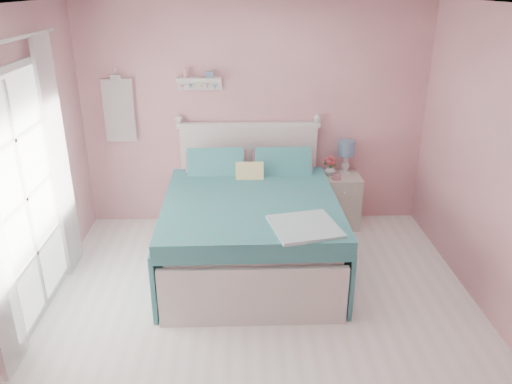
{
  "coord_description": "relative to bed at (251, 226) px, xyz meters",
  "views": [
    {
      "loc": [
        -0.16,
        -3.45,
        2.74
      ],
      "look_at": [
        -0.02,
        1.2,
        0.79
      ],
      "focal_mm": 35.0,
      "sensor_mm": 36.0,
      "label": 1
    }
  ],
  "objects": [
    {
      "name": "floor",
      "position": [
        0.08,
        -1.17,
        -0.42
      ],
      "size": [
        4.5,
        4.5,
        0.0
      ],
      "primitive_type": "plane",
      "color": "white",
      "rests_on": "ground"
    },
    {
      "name": "room_shell",
      "position": [
        0.08,
        -1.17,
        1.17
      ],
      "size": [
        4.5,
        4.5,
        4.5
      ],
      "color": "#BD7882",
      "rests_on": "floor"
    },
    {
      "name": "bed",
      "position": [
        0.0,
        0.0,
        0.0
      ],
      "size": [
        1.71,
        2.16,
        1.25
      ],
      "rotation": [
        0.0,
        0.0,
        0.01
      ],
      "color": "silver",
      "rests_on": "floor"
    },
    {
      "name": "nightstand",
      "position": [
        1.09,
        0.84,
        -0.09
      ],
      "size": [
        0.44,
        0.44,
        0.64
      ],
      "color": "beige",
      "rests_on": "floor"
    },
    {
      "name": "table_lamp",
      "position": [
        1.15,
        0.94,
        0.51
      ],
      "size": [
        0.2,
        0.2,
        0.4
      ],
      "color": "white",
      "rests_on": "nightstand"
    },
    {
      "name": "vase",
      "position": [
        0.95,
        0.86,
        0.3
      ],
      "size": [
        0.17,
        0.17,
        0.14
      ],
      "primitive_type": "imported",
      "rotation": [
        0.0,
        0.0,
        -0.31
      ],
      "color": "white",
      "rests_on": "nightstand"
    },
    {
      "name": "teacup",
      "position": [
        1.01,
        0.73,
        0.27
      ],
      "size": [
        0.12,
        0.12,
        0.08
      ],
      "primitive_type": "imported",
      "rotation": [
        0.0,
        0.0,
        0.33
      ],
      "color": "pink",
      "rests_on": "nightstand"
    },
    {
      "name": "roses",
      "position": [
        0.95,
        0.85,
        0.41
      ],
      "size": [
        0.14,
        0.11,
        0.12
      ],
      "color": "#C0414D",
      "rests_on": "vase"
    },
    {
      "name": "wall_shelf",
      "position": [
        -0.55,
        1.02,
        1.32
      ],
      "size": [
        0.5,
        0.15,
        0.25
      ],
      "color": "silver",
      "rests_on": "room_shell"
    },
    {
      "name": "hanging_dress",
      "position": [
        -1.48,
        1.01,
        0.98
      ],
      "size": [
        0.34,
        0.03,
        0.72
      ],
      "primitive_type": "cube",
      "color": "white",
      "rests_on": "room_shell"
    },
    {
      "name": "french_door",
      "position": [
        -1.9,
        -0.77,
        0.66
      ],
      "size": [
        0.04,
        1.32,
        2.16
      ],
      "color": "silver",
      "rests_on": "floor"
    },
    {
      "name": "curtain_far",
      "position": [
        -1.84,
        -0.03,
        0.76
      ],
      "size": [
        0.04,
        0.4,
        2.32
      ],
      "primitive_type": "cube",
      "color": "white",
      "rests_on": "floor"
    }
  ]
}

